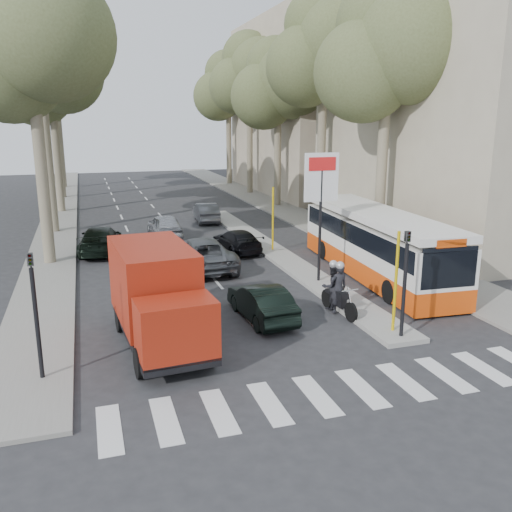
# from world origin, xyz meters

# --- Properties ---
(ground) EXTENTS (120.00, 120.00, 0.00)m
(ground) POSITION_xyz_m (0.00, 0.00, 0.00)
(ground) COLOR #28282B
(ground) RESTS_ON ground
(sidewalk_right) EXTENTS (3.20, 70.00, 0.12)m
(sidewalk_right) POSITION_xyz_m (8.60, 25.00, 0.06)
(sidewalk_right) COLOR gray
(sidewalk_right) RESTS_ON ground
(median_left) EXTENTS (2.40, 64.00, 0.12)m
(median_left) POSITION_xyz_m (-8.00, 28.00, 0.06)
(median_left) COLOR gray
(median_left) RESTS_ON ground
(traffic_island) EXTENTS (1.50, 26.00, 0.16)m
(traffic_island) POSITION_xyz_m (3.25, 11.00, 0.08)
(traffic_island) COLOR gray
(traffic_island) RESTS_ON ground
(building_near) EXTENTS (11.00, 18.00, 18.00)m
(building_near) POSITION_xyz_m (15.50, 12.00, 9.00)
(building_near) COLOR #B6AC91
(building_near) RESTS_ON ground
(building_far) EXTENTS (11.00, 20.00, 16.00)m
(building_far) POSITION_xyz_m (15.50, 34.00, 8.00)
(building_far) COLOR #B7A88E
(building_far) RESTS_ON ground
(billboard) EXTENTS (1.50, 12.10, 5.60)m
(billboard) POSITION_xyz_m (3.25, 5.00, 3.70)
(billboard) COLOR yellow
(billboard) RESTS_ON ground
(traffic_light_island) EXTENTS (0.16, 0.41, 3.60)m
(traffic_light_island) POSITION_xyz_m (3.25, -1.50, 2.49)
(traffic_light_island) COLOR black
(traffic_light_island) RESTS_ON ground
(traffic_light_left) EXTENTS (0.16, 0.41, 3.60)m
(traffic_light_left) POSITION_xyz_m (-7.60, -1.00, 2.49)
(traffic_light_left) COLOR black
(traffic_light_left) RESTS_ON ground
(tree_l_a) EXTENTS (7.40, 7.20, 14.10)m
(tree_l_a) POSITION_xyz_m (-7.87, 12.11, 10.38)
(tree_l_a) COLOR #6B604C
(tree_l_a) RESTS_ON ground
(tree_l_b) EXTENTS (7.40, 7.20, 14.88)m
(tree_l_b) POSITION_xyz_m (-7.97, 20.11, 11.07)
(tree_l_b) COLOR #6B604C
(tree_l_b) RESTS_ON ground
(tree_l_c) EXTENTS (7.40, 7.20, 13.71)m
(tree_l_c) POSITION_xyz_m (-7.77, 28.11, 10.04)
(tree_l_c) COLOR #6B604C
(tree_l_c) RESTS_ON ground
(tree_l_d) EXTENTS (7.40, 7.20, 15.66)m
(tree_l_d) POSITION_xyz_m (-7.87, 36.11, 11.76)
(tree_l_d) COLOR #6B604C
(tree_l_d) RESTS_ON ground
(tree_l_e) EXTENTS (7.40, 7.20, 14.49)m
(tree_l_e) POSITION_xyz_m (-7.97, 44.11, 10.73)
(tree_l_e) COLOR #6B604C
(tree_l_e) RESTS_ON ground
(tree_r_a) EXTENTS (7.40, 7.20, 14.10)m
(tree_r_a) POSITION_xyz_m (9.13, 10.11, 10.38)
(tree_r_a) COLOR #6B604C
(tree_r_a) RESTS_ON ground
(tree_r_b) EXTENTS (7.40, 7.20, 15.27)m
(tree_r_b) POSITION_xyz_m (9.23, 18.11, 11.42)
(tree_r_b) COLOR #6B604C
(tree_r_b) RESTS_ON ground
(tree_r_c) EXTENTS (7.40, 7.20, 13.32)m
(tree_r_c) POSITION_xyz_m (9.03, 26.11, 9.69)
(tree_r_c) COLOR #6B604C
(tree_r_c) RESTS_ON ground
(tree_r_d) EXTENTS (7.40, 7.20, 14.88)m
(tree_r_d) POSITION_xyz_m (9.13, 34.11, 11.07)
(tree_r_d) COLOR #6B604C
(tree_r_d) RESTS_ON ground
(tree_r_e) EXTENTS (7.40, 7.20, 14.10)m
(tree_r_e) POSITION_xyz_m (9.23, 42.11, 10.38)
(tree_r_e) COLOR #6B604C
(tree_r_e) RESTS_ON ground
(silver_hatchback) EXTENTS (2.16, 4.43, 1.46)m
(silver_hatchback) POSITION_xyz_m (-3.34, 2.98, 0.73)
(silver_hatchback) COLOR #ADB0B5
(silver_hatchback) RESTS_ON ground
(dark_hatchback) EXTENTS (1.59, 3.91, 1.26)m
(dark_hatchback) POSITION_xyz_m (-0.43, 1.70, 0.63)
(dark_hatchback) COLOR black
(dark_hatchback) RESTS_ON ground
(queue_car_a) EXTENTS (2.72, 5.55, 1.52)m
(queue_car_a) POSITION_xyz_m (-1.10, 8.95, 0.76)
(queue_car_a) COLOR #53565B
(queue_car_a) RESTS_ON ground
(queue_car_b) EXTENTS (2.10, 4.23, 1.18)m
(queue_car_b) POSITION_xyz_m (1.48, 11.77, 0.59)
(queue_car_b) COLOR black
(queue_car_b) RESTS_ON ground
(queue_car_c) EXTENTS (1.78, 4.24, 1.43)m
(queue_car_c) POSITION_xyz_m (-1.69, 16.45, 0.72)
(queue_car_c) COLOR #989A9F
(queue_car_c) RESTS_ON ground
(queue_car_d) EXTENTS (1.65, 4.06, 1.31)m
(queue_car_d) POSITION_xyz_m (1.80, 20.81, 0.66)
(queue_car_d) COLOR #51535A
(queue_car_d) RESTS_ON ground
(queue_car_e) EXTENTS (2.62, 5.08, 1.41)m
(queue_car_e) POSITION_xyz_m (-5.54, 13.70, 0.71)
(queue_car_e) COLOR black
(queue_car_e) RESTS_ON ground
(red_truck) EXTENTS (2.61, 5.93, 3.08)m
(red_truck) POSITION_xyz_m (-4.21, 0.59, 1.63)
(red_truck) COLOR black
(red_truck) RESTS_ON ground
(city_bus) EXTENTS (3.17, 11.49, 2.99)m
(city_bus) POSITION_xyz_m (6.20, 5.39, 1.58)
(city_bus) COLOR #E0470C
(city_bus) RESTS_ON ground
(motorcycle) EXTENTS (0.89, 2.35, 2.00)m
(motorcycle) POSITION_xyz_m (2.38, 1.55, 0.91)
(motorcycle) COLOR black
(motorcycle) RESTS_ON ground
(pedestrian_near) EXTENTS (0.77, 1.09, 1.69)m
(pedestrian_near) POSITION_xyz_m (8.92, 3.66, 0.96)
(pedestrian_near) COLOR #433752
(pedestrian_near) RESTS_ON sidewalk_right
(pedestrian_far) EXTENTS (1.08, 0.49, 1.67)m
(pedestrian_far) POSITION_xyz_m (10.00, 9.53, 0.95)
(pedestrian_far) COLOR brown
(pedestrian_far) RESTS_ON sidewalk_right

